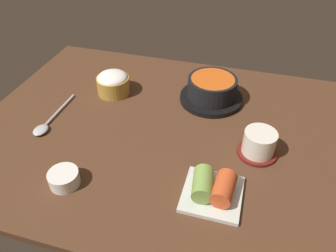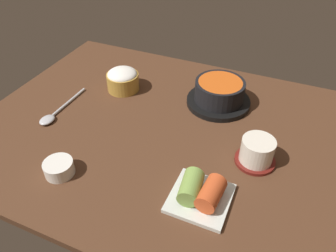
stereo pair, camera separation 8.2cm
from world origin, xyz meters
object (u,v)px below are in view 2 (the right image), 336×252
Objects in this scene: rice_bowl at (123,79)px; side_bowl_near at (59,168)px; stone_pot at (219,93)px; tea_cup_with_saucer at (257,152)px; kimchi_plate at (201,193)px; spoon at (54,114)px.

rice_bowl reaches higher than side_bowl_near.
stone_pot is 29.67cm from rice_bowl.
tea_cup_with_saucer is 17.76cm from kimchi_plate.
rice_bowl reaches higher than tea_cup_with_saucer.
tea_cup_with_saucer is 0.49× the size of spoon.
tea_cup_with_saucer is at bearing 62.22° from kimchi_plate.
kimchi_plate is 48.23cm from spoon.
tea_cup_with_saucer is at bearing -52.97° from stone_pot.
spoon is at bearing -149.34° from stone_pot.
stone_pot reaches higher than kimchi_plate.
rice_bowl is (-29.38, -4.14, 0.04)cm from stone_pot.
side_bowl_near is (-40.01, -21.19, -1.48)cm from tea_cup_with_saucer.
kimchi_plate is at bearing -13.56° from spoon.
kimchi_plate is (6.48, -35.23, -1.30)cm from stone_pot.
spoon is (-10.99, -19.80, -2.95)cm from rice_bowl.
rice_bowl is 1.46× the size of side_bowl_near.
side_bowl_near is at bearing -121.81° from stone_pot.
rice_bowl is at bearing 160.75° from tea_cup_with_saucer.
rice_bowl is 0.50× the size of spoon.
tea_cup_with_saucer reaches higher than kimchi_plate.
side_bowl_near is at bearing -170.17° from kimchi_plate.
rice_bowl reaches higher than spoon.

